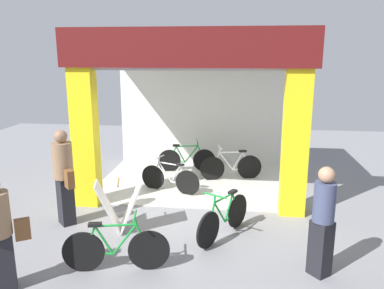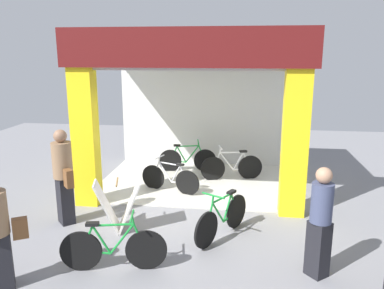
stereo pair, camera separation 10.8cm
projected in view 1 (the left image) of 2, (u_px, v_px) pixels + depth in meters
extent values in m
plane|color=gray|center=(187.00, 208.00, 7.96)|extent=(17.29, 17.29, 0.00)
cube|color=beige|center=(196.00, 181.00, 9.58)|extent=(4.64, 3.34, 0.02)
cube|color=silver|center=(203.00, 114.00, 10.86)|extent=(4.64, 0.12, 2.84)
cube|color=yellow|center=(85.00, 138.00, 7.87)|extent=(0.48, 0.36, 2.84)
cube|color=yellow|center=(295.00, 144.00, 7.39)|extent=(0.48, 0.36, 2.84)
cube|color=#591414|center=(186.00, 47.00, 7.07)|extent=(4.84, 0.20, 0.73)
cube|color=silver|center=(196.00, 66.00, 8.92)|extent=(4.64, 3.34, 0.06)
cylinder|color=black|center=(169.00, 161.00, 10.32)|extent=(0.60, 0.14, 0.60)
cylinder|color=black|center=(204.00, 160.00, 10.36)|extent=(0.60, 0.14, 0.60)
cylinder|color=#198C33|center=(178.00, 161.00, 10.33)|extent=(0.41, 0.10, 0.08)
cylinder|color=#198C33|center=(181.00, 154.00, 10.29)|extent=(0.26, 0.08, 0.45)
cylinder|color=#198C33|center=(192.00, 154.00, 10.30)|extent=(0.37, 0.09, 0.47)
cylinder|color=#198C33|center=(187.00, 146.00, 10.25)|extent=(0.58, 0.13, 0.05)
cylinder|color=#198C33|center=(173.00, 154.00, 10.28)|extent=(0.20, 0.07, 0.40)
cylinder|color=#198C33|center=(201.00, 153.00, 10.31)|extent=(0.18, 0.06, 0.42)
cylinder|color=#198C33|center=(198.00, 143.00, 10.24)|extent=(0.06, 0.04, 0.13)
cylinder|color=#198C33|center=(197.00, 141.00, 10.23)|extent=(0.10, 0.42, 0.03)
cube|color=black|center=(176.00, 145.00, 10.23)|extent=(0.20, 0.12, 0.05)
cylinder|color=black|center=(187.00, 183.00, 8.63)|extent=(0.56, 0.22, 0.58)
cylinder|color=black|center=(153.00, 177.00, 9.01)|extent=(0.56, 0.22, 0.58)
cylinder|color=silver|center=(179.00, 182.00, 8.72)|extent=(0.38, 0.16, 0.07)
cylinder|color=silver|center=(176.00, 174.00, 8.71)|extent=(0.25, 0.11, 0.43)
cylinder|color=silver|center=(165.00, 172.00, 8.83)|extent=(0.35, 0.14, 0.45)
cylinder|color=silver|center=(169.00, 164.00, 8.73)|extent=(0.54, 0.21, 0.05)
cylinder|color=silver|center=(183.00, 174.00, 8.63)|extent=(0.19, 0.09, 0.39)
cylinder|color=silver|center=(156.00, 170.00, 8.92)|extent=(0.17, 0.09, 0.40)
cylinder|color=silver|center=(159.00, 160.00, 8.83)|extent=(0.06, 0.05, 0.12)
cylinder|color=silver|center=(159.00, 157.00, 8.81)|extent=(0.16, 0.39, 0.03)
cube|color=black|center=(180.00, 165.00, 8.61)|extent=(0.19, 0.14, 0.04)
cylinder|color=black|center=(249.00, 167.00, 9.73)|extent=(0.60, 0.19, 0.61)
cylinder|color=black|center=(212.00, 169.00, 9.61)|extent=(0.60, 0.19, 0.61)
cylinder|color=white|center=(241.00, 168.00, 9.70)|extent=(0.41, 0.13, 0.08)
cylinder|color=white|center=(238.00, 161.00, 9.65)|extent=(0.27, 0.10, 0.46)
cylinder|color=white|center=(226.00, 161.00, 9.61)|extent=(0.37, 0.13, 0.48)
cylinder|color=white|center=(231.00, 152.00, 9.57)|extent=(0.58, 0.18, 0.05)
cylinder|color=white|center=(246.00, 160.00, 9.67)|extent=(0.20, 0.08, 0.41)
cylinder|color=white|center=(216.00, 161.00, 9.57)|extent=(0.19, 0.08, 0.42)
cylinder|color=white|center=(220.00, 150.00, 9.52)|extent=(0.06, 0.05, 0.13)
cylinder|color=white|center=(220.00, 148.00, 9.50)|extent=(0.13, 0.42, 0.03)
cube|color=black|center=(243.00, 151.00, 9.60)|extent=(0.20, 0.14, 0.05)
cylinder|color=black|center=(237.00, 211.00, 7.06)|extent=(0.34, 0.56, 0.62)
cylinder|color=black|center=(208.00, 230.00, 6.32)|extent=(0.34, 0.56, 0.62)
cylinder|color=#198C33|center=(231.00, 216.00, 6.89)|extent=(0.23, 0.38, 0.08)
cylinder|color=#198C33|center=(229.00, 207.00, 6.78)|extent=(0.16, 0.25, 0.46)
cylinder|color=#198C33|center=(220.00, 212.00, 6.54)|extent=(0.22, 0.35, 0.48)
cylinder|color=#198C33|center=(224.00, 198.00, 6.59)|extent=(0.32, 0.53, 0.05)
cylinder|color=#198C33|center=(235.00, 203.00, 6.93)|extent=(0.13, 0.19, 0.41)
cylinder|color=#198C33|center=(212.00, 216.00, 6.34)|extent=(0.12, 0.18, 0.43)
cylinder|color=#198C33|center=(215.00, 199.00, 6.35)|extent=(0.06, 0.06, 0.13)
cylinder|color=#198C33|center=(215.00, 195.00, 6.34)|extent=(0.39, 0.24, 0.03)
cube|color=black|center=(233.00, 192.00, 6.81)|extent=(0.17, 0.21, 0.05)
cylinder|color=black|center=(83.00, 252.00, 5.63)|extent=(0.61, 0.14, 0.61)
cylinder|color=black|center=(149.00, 250.00, 5.68)|extent=(0.61, 0.14, 0.61)
cylinder|color=#198C33|center=(99.00, 253.00, 5.65)|extent=(0.41, 0.10, 0.08)
cylinder|color=#198C33|center=(104.00, 240.00, 5.60)|extent=(0.27, 0.08, 0.46)
cylinder|color=#198C33|center=(125.00, 239.00, 5.62)|extent=(0.38, 0.10, 0.48)
cylinder|color=#198C33|center=(116.00, 225.00, 5.56)|extent=(0.59, 0.13, 0.05)
cylinder|color=#198C33|center=(90.00, 239.00, 5.59)|extent=(0.20, 0.07, 0.41)
cylinder|color=#198C33|center=(142.00, 237.00, 5.62)|extent=(0.19, 0.06, 0.43)
cylinder|color=#198C33|center=(135.00, 220.00, 5.56)|extent=(0.06, 0.04, 0.13)
cylinder|color=#198C33|center=(135.00, 216.00, 5.54)|extent=(0.10, 0.43, 0.03)
cube|color=black|center=(95.00, 224.00, 5.54)|extent=(0.20, 0.12, 0.05)
cube|color=silver|center=(108.00, 207.00, 6.84)|extent=(0.53, 0.55, 0.93)
cube|color=silver|center=(131.00, 206.00, 6.90)|extent=(0.53, 0.55, 0.93)
cylinder|color=olive|center=(118.00, 182.00, 6.76)|extent=(0.15, 0.45, 0.03)
cube|color=black|center=(66.00, 201.00, 7.18)|extent=(0.39, 0.40, 0.89)
cylinder|color=#8C6B4C|center=(63.00, 161.00, 7.00)|extent=(0.50, 0.50, 0.66)
sphere|color=#8C664C|center=(61.00, 136.00, 6.89)|extent=(0.23, 0.23, 0.23)
cube|color=brown|center=(69.00, 179.00, 6.82)|extent=(0.23, 0.24, 0.32)
cube|color=black|center=(1.00, 263.00, 5.17)|extent=(0.41, 0.38, 0.80)
cube|color=brown|center=(23.00, 229.00, 5.20)|extent=(0.23, 0.20, 0.28)
cube|color=black|center=(320.00, 248.00, 5.53)|extent=(0.36, 0.36, 0.83)
cylinder|color=#3F4766|center=(324.00, 202.00, 5.36)|extent=(0.43, 0.43, 0.57)
sphere|color=tan|center=(327.00, 175.00, 5.27)|extent=(0.23, 0.23, 0.23)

